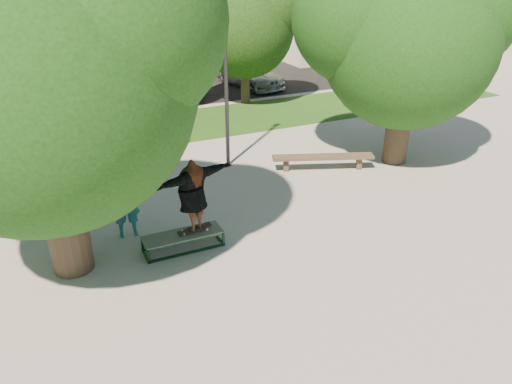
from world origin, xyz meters
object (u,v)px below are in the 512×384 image
grind_box (183,241)px  car_silver_b (249,73)px  tree_left (30,58)px  bystander (125,201)px  bench (323,158)px  lamppost (226,65)px  car_dark (28,89)px  tree_right (406,30)px  car_grey (156,75)px

grind_box → car_silver_b: bearing=60.1°
tree_left → bystander: size_ratio=3.97×
car_silver_b → bystander: bearing=-135.4°
bench → lamppost: bearing=167.8°
grind_box → car_dark: bearing=100.2°
grind_box → bench: 5.93m
tree_right → car_silver_b: 11.84m
car_grey → car_silver_b: (4.55, -0.92, -0.11)m
grind_box → lamppost: bearing=56.2°
tree_left → bystander: tree_left is taller
bystander → car_grey: size_ratio=0.33×
tree_right → car_dark: (-10.26, 11.71, -3.29)m
car_dark → car_grey: bearing=5.1°
bystander → car_dark: bearing=101.4°
tree_left → bench: size_ratio=2.32×
tree_right → lamppost: (-4.92, 1.92, -0.94)m
bystander → car_silver_b: size_ratio=0.40×
tree_right → grind_box: 8.98m
tree_left → lamppost: size_ratio=1.16×
bench → grind_box: bearing=-133.0°
tree_left → car_dark: bearing=90.2°
bench → bystander: bearing=-146.1°
tree_right → car_silver_b: tree_right is taller
tree_right → bystander: 9.38m
tree_left → car_grey: bearing=68.0°
tree_left → car_silver_b: 17.25m
car_dark → grind_box: bearing=-80.1°
tree_left → car_grey: (5.74, 14.24, -3.66)m
tree_right → bystander: (-8.74, -1.17, -3.20)m
grind_box → bystander: size_ratio=1.00×
tree_left → car_silver_b: (10.29, 13.32, -3.77)m
bystander → car_dark: bystander is taller
tree_left → car_silver_b: size_ratio=1.58×
bystander → car_grey: bearing=77.0°
bystander → car_silver_b: (8.83, 12.50, -0.24)m
lamppost → bench: lamppost is taller
car_dark → tree_right: bearing=-49.0°
bench → car_silver_b: 11.34m
lamppost → car_silver_b: bearing=62.0°
bystander → car_silver_b: 15.30m
bench → car_dark: 13.88m
car_dark → car_silver_b: car_dark is taller
car_silver_b → bench: bearing=-112.9°
tree_right → bystander: bearing=-172.4°
tree_right → bench: (-2.42, 0.27, -3.69)m
tree_left → bench: (7.79, 2.26, -4.02)m
lamppost → bench: bearing=-33.4°
tree_right → car_grey: (-4.47, 12.25, -3.34)m
tree_right → lamppost: tree_right is taller
car_dark → tree_left: bearing=-90.1°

